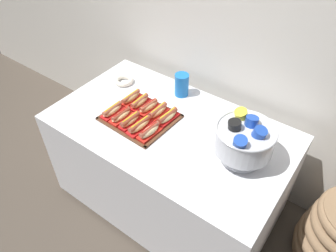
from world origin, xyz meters
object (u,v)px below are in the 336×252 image
Objects in this scene: hot_dog_1 at (121,116)px; buffet_table at (169,165)px; hot_dog_8 at (158,112)px; punch_bowl at (244,139)px; cup_stack at (182,85)px; serving_tray at (140,118)px; hot_dog_3 at (140,126)px; hot_dog_4 at (149,131)px; donut at (124,81)px; hot_dog_0 at (112,111)px; hot_dog_2 at (130,121)px; hot_dog_5 at (131,98)px; hot_dog_9 at (167,117)px; hot_dog_7 at (149,107)px; hot_dog_6 at (140,102)px.

buffet_table is at bearing 25.70° from hot_dog_1.
punch_bowl is (0.57, -0.02, 0.11)m from hot_dog_8.
punch_bowl is (0.46, 0.01, 0.51)m from buffet_table.
buffet_table is 0.54m from cup_stack.
serving_tray is at bearing -134.82° from hot_dog_8.
cup_stack reaches higher than hot_dog_3.
hot_dog_4 is 1.19× the size of donut.
punch_bowl is at bearing 5.46° from serving_tray.
hot_dog_0 is 0.15m from hot_dog_2.
hot_dog_3 is (0.07, -0.00, 0.00)m from hot_dog_2.
hot_dog_1 reaches higher than buffet_table.
hot_dog_4 is at bearing -31.36° from hot_dog_5.
cup_stack is at bearing 111.81° from buffet_table.
hot_dog_3 is at bearing -89.35° from cup_stack.
buffet_table is 0.40m from hot_dog_9.
punch_bowl is at bearing -1.75° from hot_dog_8.
hot_dog_5 reaches higher than donut.
hot_dog_9 is 0.51m from punch_bowl.
hot_dog_5 is 0.15m from hot_dog_7.
hot_dog_0 is at bearing -58.92° from donut.
donut is (-0.98, 0.17, -0.13)m from punch_bowl.
hot_dog_6 is 0.30m from donut.
hot_dog_2 is (0.07, -0.00, 0.00)m from hot_dog_1.
hot_dog_3 is 0.17m from hot_dog_8.
serving_tray is 0.17m from hot_dog_5.
punch_bowl is (0.79, -0.03, 0.11)m from hot_dog_5.
buffet_table is 8.27× the size of hot_dog_3.
punch_bowl reaches higher than hot_dog_2.
hot_dog_8 is 0.58m from punch_bowl.
hot_dog_6 is (-0.14, 0.17, -0.00)m from hot_dog_3.
cup_stack is at bearing 153.33° from punch_bowl.
buffet_table is 8.99× the size of hot_dog_0.
hot_dog_7 is 0.51× the size of punch_bowl.
buffet_table is at bearing -10.24° from hot_dog_7.
hot_dog_7 is (0.07, -0.00, 0.00)m from hot_dog_6.
punch_bowl is at bearing 1.58° from buffet_table.
buffet_table is 0.41m from serving_tray.
hot_dog_4 is 0.94× the size of hot_dog_9.
punch_bowl reaches higher than hot_dog_1.
cup_stack is (-0.00, 0.44, 0.04)m from hot_dog_3.
hot_dog_4 is 0.45m from cup_stack.
buffet_table is 0.68m from punch_bowl.
punch_bowl reaches higher than hot_dog_7.
buffet_table is at bearing 34.48° from hot_dog_2.
hot_dog_2 is at bearing -43.01° from donut.
hot_dog_1 is 0.51× the size of punch_bowl.
serving_tray is (-0.19, -0.05, 0.36)m from buffet_table.
punch_bowl reaches higher than cup_stack.
hot_dog_9 is at bearing -2.55° from hot_dog_8.
cup_stack reaches higher than hot_dog_9.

